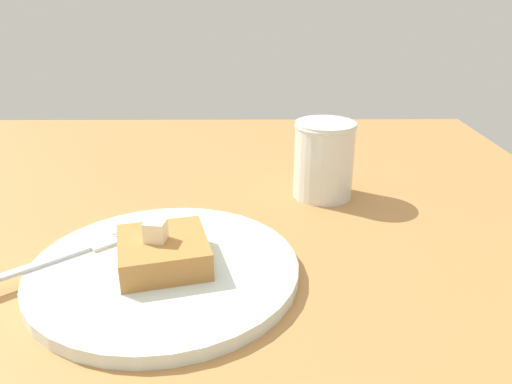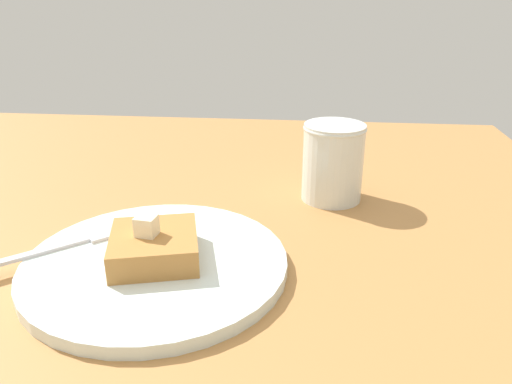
# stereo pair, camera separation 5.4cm
# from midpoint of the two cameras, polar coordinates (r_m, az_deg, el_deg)

# --- Properties ---
(table_surface) EXTENTS (1.18, 1.18, 0.02)m
(table_surface) POSITION_cam_midpoint_polar(r_m,az_deg,el_deg) (0.51, -18.27, -9.69)
(table_surface) COLOR #AF7841
(table_surface) RESTS_ON ground
(plate) EXTENTS (0.25, 0.25, 0.01)m
(plate) POSITION_cam_midpoint_polar(r_m,az_deg,el_deg) (0.48, -8.23, -8.19)
(plate) COLOR white
(plate) RESTS_ON table_surface
(toast_slice_center) EXTENTS (0.10, 0.10, 0.03)m
(toast_slice_center) POSITION_cam_midpoint_polar(r_m,az_deg,el_deg) (0.48, -8.35, -6.26)
(toast_slice_center) COLOR #B2783A
(toast_slice_center) RESTS_ON plate
(butter_pat_primary) EXTENTS (0.02, 0.02, 0.02)m
(butter_pat_primary) POSITION_cam_midpoint_polar(r_m,az_deg,el_deg) (0.46, -9.18, -3.92)
(butter_pat_primary) COLOR #F9EEC8
(butter_pat_primary) RESTS_ON toast_slice_center
(fork) EXTENTS (0.13, 0.12, 0.00)m
(fork) POSITION_cam_midpoint_polar(r_m,az_deg,el_deg) (0.53, -16.83, -5.48)
(fork) COLOR silver
(fork) RESTS_ON plate
(syrup_jar) EXTENTS (0.08, 0.08, 0.10)m
(syrup_jar) POSITION_cam_midpoint_polar(r_m,az_deg,el_deg) (0.63, 11.20, 3.14)
(syrup_jar) COLOR #562611
(syrup_jar) RESTS_ON table_surface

